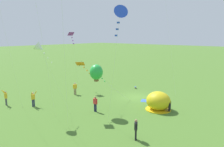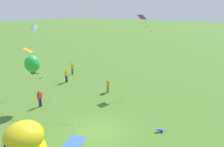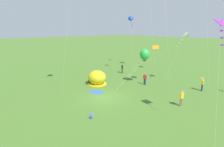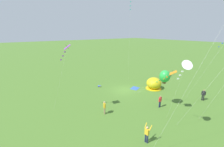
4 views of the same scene
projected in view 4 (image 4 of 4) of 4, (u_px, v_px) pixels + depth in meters
ground_plane at (125, 90)px, 26.73m from camera, size 300.00×300.00×0.00m
popup_tent at (154, 83)px, 27.16m from camera, size 2.81×2.81×2.10m
picnic_blanket at (135, 88)px, 27.58m from camera, size 2.07×1.85×0.01m
toddler_crawling at (99, 86)px, 28.16m from camera, size 0.43×0.54×0.32m
person_strolling at (147, 133)px, 13.93m from camera, size 0.51×0.68×1.89m
person_watching_sky at (104, 107)px, 18.84m from camera, size 0.36×0.56×1.72m
person_center_field at (160, 101)px, 20.48m from camera, size 0.59×0.27×1.72m
person_near_tent at (203, 94)px, 22.54m from camera, size 0.41×0.51×1.72m
kite_purple at (66, 50)px, 16.80m from camera, size 2.04×3.23×8.75m
kite_green at (165, 76)px, 19.62m from camera, size 1.39×6.05×5.26m
kite_orange at (171, 74)px, 18.03m from camera, size 1.42×8.04×5.73m
kite_white at (185, 67)px, 13.57m from camera, size 2.39×3.05×7.69m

